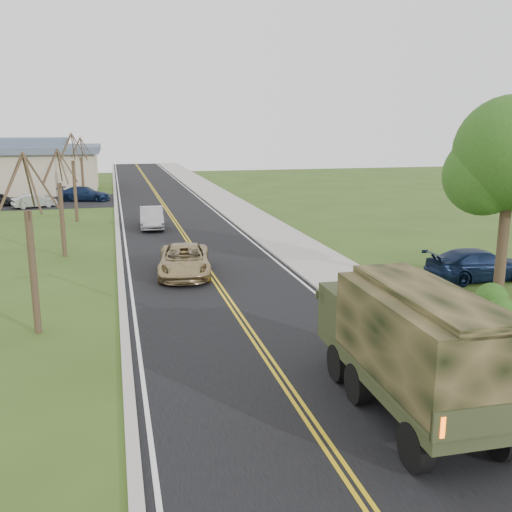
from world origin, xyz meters
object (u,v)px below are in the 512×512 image
object	(u,v)px
pickup_navy	(479,265)
suv_champagne	(184,260)
sedan_silver	(152,218)
military_truck	(411,340)

from	to	relation	value
pickup_navy	suv_champagne	bearing A→B (deg)	71.23
sedan_silver	military_truck	bearing A→B (deg)	-78.75
military_truck	sedan_silver	xyz separation A→B (m)	(-4.27, 27.79, -1.17)
sedan_silver	pickup_navy	size ratio (longest dim) A/B	0.89
military_truck	sedan_silver	size ratio (longest dim) A/B	1.52
suv_champagne	sedan_silver	xyz separation A→B (m)	(-0.62, 13.23, 0.02)
suv_champagne	pickup_navy	xyz separation A→B (m)	(12.90, -4.12, 0.01)
pickup_navy	military_truck	bearing A→B (deg)	137.42
military_truck	pickup_navy	world-z (taller)	military_truck
military_truck	pickup_navy	xyz separation A→B (m)	(9.25, 10.45, -1.18)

